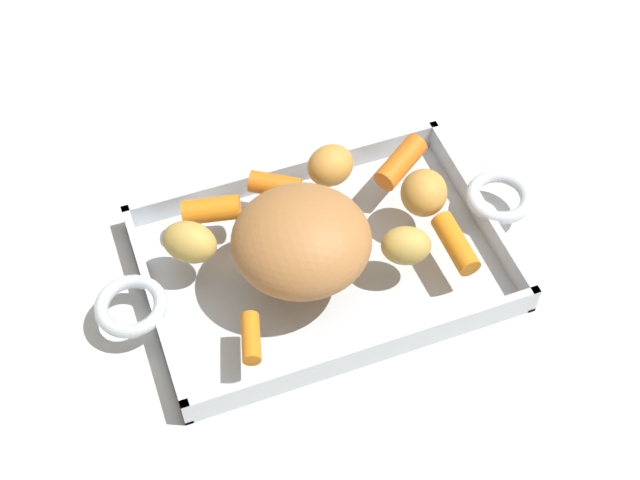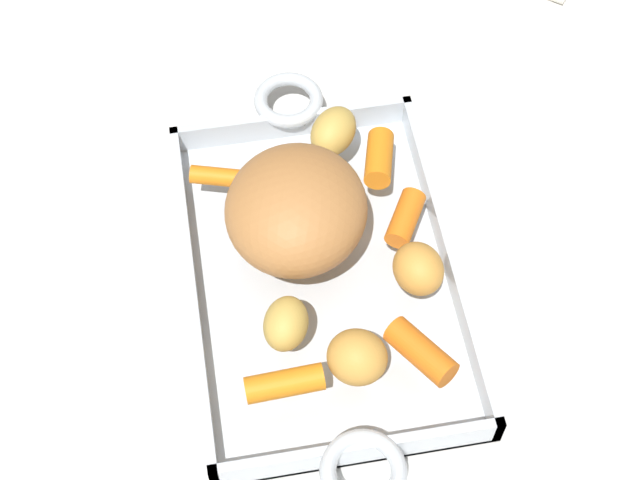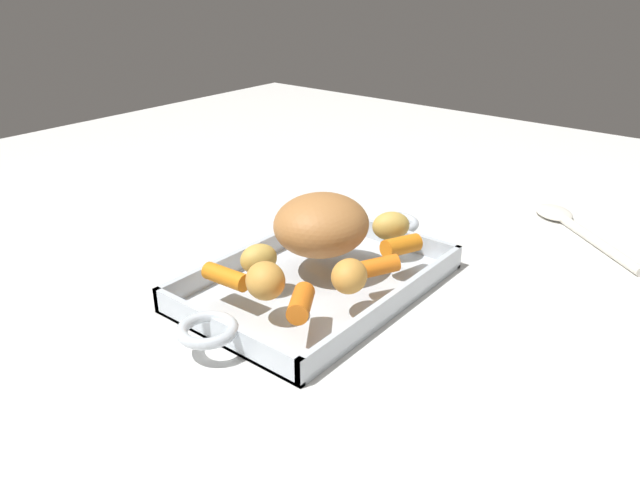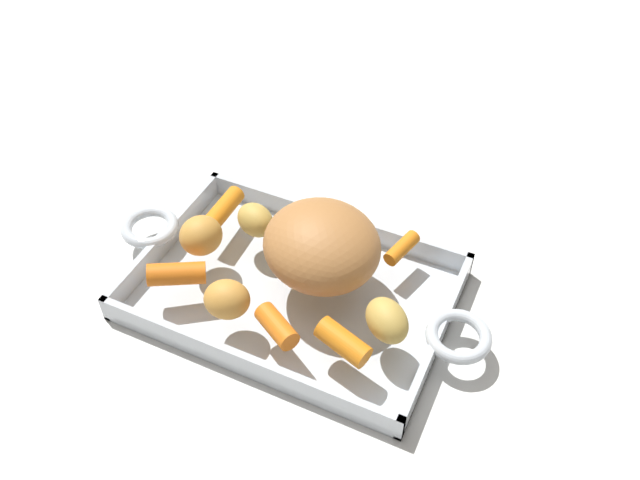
{
  "view_description": "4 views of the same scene",
  "coord_description": "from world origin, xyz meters",
  "px_view_note": "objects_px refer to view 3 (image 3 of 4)",
  "views": [
    {
      "loc": [
        -0.18,
        -0.47,
        0.71
      ],
      "look_at": [
        -0.01,
        -0.02,
        0.07
      ],
      "focal_mm": 50.08,
      "sensor_mm": 36.0,
      "label": 1
    },
    {
      "loc": [
        0.42,
        -0.07,
        0.73
      ],
      "look_at": [
        0.0,
        -0.0,
        0.07
      ],
      "focal_mm": 53.91,
      "sensor_mm": 36.0,
      "label": 2
    },
    {
      "loc": [
        0.53,
        0.43,
        0.38
      ],
      "look_at": [
        0.01,
        0.01,
        0.08
      ],
      "focal_mm": 34.12,
      "sensor_mm": 36.0,
      "label": 3
    },
    {
      "loc": [
        -0.23,
        0.42,
        0.57
      ],
      "look_at": [
        -0.02,
        -0.03,
        0.07
      ],
      "focal_mm": 37.54,
      "sensor_mm": 36.0,
      "label": 4
    }
  ],
  "objects_px": {
    "baby_carrot_short": "(378,266)",
    "baby_carrot_center_right": "(318,219)",
    "potato_golden_small": "(391,226)",
    "potato_whole": "(259,259)",
    "baby_carrot_northwest": "(401,246)",
    "potato_halved": "(349,276)",
    "roasting_dish": "(318,281)",
    "serving_spoon": "(571,224)",
    "pork_roast": "(321,225)",
    "baby_carrot_northeast": "(226,277)",
    "potato_near_roast": "(265,281)",
    "baby_carrot_southwest": "(301,303)"
  },
  "relations": [
    {
      "from": "potato_halved",
      "to": "potato_whole",
      "type": "xyz_separation_m",
      "value": [
        0.03,
        -0.11,
        -0.0
      ]
    },
    {
      "from": "roasting_dish",
      "to": "pork_roast",
      "type": "bearing_deg",
      "value": -148.69
    },
    {
      "from": "baby_carrot_short",
      "to": "potato_golden_small",
      "type": "distance_m",
      "value": 0.11
    },
    {
      "from": "baby_carrot_short",
      "to": "roasting_dish",
      "type": "bearing_deg",
      "value": -73.96
    },
    {
      "from": "potato_golden_small",
      "to": "potato_near_roast",
      "type": "distance_m",
      "value": 0.22
    },
    {
      "from": "baby_carrot_southwest",
      "to": "potato_golden_small",
      "type": "height_order",
      "value": "potato_golden_small"
    },
    {
      "from": "roasting_dish",
      "to": "pork_roast",
      "type": "height_order",
      "value": "pork_roast"
    },
    {
      "from": "baby_carrot_southwest",
      "to": "roasting_dish",
      "type": "bearing_deg",
      "value": -149.64
    },
    {
      "from": "baby_carrot_short",
      "to": "potato_halved",
      "type": "xyz_separation_m",
      "value": [
        0.06,
        -0.0,
        0.01
      ]
    },
    {
      "from": "potato_golden_small",
      "to": "baby_carrot_northwest",
      "type": "bearing_deg",
      "value": 49.94
    },
    {
      "from": "baby_carrot_short",
      "to": "potato_whole",
      "type": "relative_size",
      "value": 1.07
    },
    {
      "from": "baby_carrot_short",
      "to": "potato_near_roast",
      "type": "height_order",
      "value": "potato_near_roast"
    },
    {
      "from": "pork_roast",
      "to": "baby_carrot_northwest",
      "type": "distance_m",
      "value": 0.11
    },
    {
      "from": "potato_whole",
      "to": "baby_carrot_southwest",
      "type": "bearing_deg",
      "value": 68.95
    },
    {
      "from": "roasting_dish",
      "to": "baby_carrot_center_right",
      "type": "bearing_deg",
      "value": -140.86
    },
    {
      "from": "baby_carrot_northeast",
      "to": "serving_spoon",
      "type": "relative_size",
      "value": 0.28
    },
    {
      "from": "serving_spoon",
      "to": "potato_whole",
      "type": "bearing_deg",
      "value": 103.82
    },
    {
      "from": "potato_halved",
      "to": "baby_carrot_southwest",
      "type": "bearing_deg",
      "value": -10.7
    },
    {
      "from": "pork_roast",
      "to": "baby_carrot_short",
      "type": "xyz_separation_m",
      "value": [
        0.01,
        0.09,
        -0.03
      ]
    },
    {
      "from": "baby_carrot_northwest",
      "to": "serving_spoon",
      "type": "xyz_separation_m",
      "value": [
        -0.31,
        0.12,
        -0.04
      ]
    },
    {
      "from": "baby_carrot_short",
      "to": "potato_halved",
      "type": "bearing_deg",
      "value": -2.5
    },
    {
      "from": "potato_golden_small",
      "to": "potato_near_roast",
      "type": "xyz_separation_m",
      "value": [
        0.22,
        -0.02,
        0.0
      ]
    },
    {
      "from": "potato_golden_small",
      "to": "baby_carrot_southwest",
      "type": "bearing_deg",
      "value": 7.59
    },
    {
      "from": "pork_roast",
      "to": "baby_carrot_northeast",
      "type": "relative_size",
      "value": 2.06
    },
    {
      "from": "baby_carrot_northwest",
      "to": "potato_near_roast",
      "type": "distance_m",
      "value": 0.2
    },
    {
      "from": "potato_golden_small",
      "to": "potato_whole",
      "type": "xyz_separation_m",
      "value": [
        0.18,
        -0.07,
        -0.0
      ]
    },
    {
      "from": "baby_carrot_northwest",
      "to": "potato_halved",
      "type": "relative_size",
      "value": 1.16
    },
    {
      "from": "potato_golden_small",
      "to": "potato_near_roast",
      "type": "bearing_deg",
      "value": -5.51
    },
    {
      "from": "baby_carrot_short",
      "to": "baby_carrot_center_right",
      "type": "xyz_separation_m",
      "value": [
        -0.07,
        -0.15,
        -0.0
      ]
    },
    {
      "from": "roasting_dish",
      "to": "potato_near_roast",
      "type": "xyz_separation_m",
      "value": [
        0.11,
        0.01,
        0.05
      ]
    },
    {
      "from": "roasting_dish",
      "to": "serving_spoon",
      "type": "height_order",
      "value": "roasting_dish"
    },
    {
      "from": "baby_carrot_northwest",
      "to": "potato_near_roast",
      "type": "relative_size",
      "value": 1.15
    },
    {
      "from": "pork_roast",
      "to": "baby_carrot_center_right",
      "type": "height_order",
      "value": "pork_roast"
    },
    {
      "from": "roasting_dish",
      "to": "serving_spoon",
      "type": "relative_size",
      "value": 2.03
    },
    {
      "from": "baby_carrot_northeast",
      "to": "baby_carrot_northwest",
      "type": "distance_m",
      "value": 0.23
    },
    {
      "from": "baby_carrot_northeast",
      "to": "potato_halved",
      "type": "relative_size",
      "value": 1.3
    },
    {
      "from": "potato_whole",
      "to": "potato_near_roast",
      "type": "xyz_separation_m",
      "value": [
        0.04,
        0.05,
        0.0
      ]
    },
    {
      "from": "baby_carrot_center_right",
      "to": "baby_carrot_northwest",
      "type": "bearing_deg",
      "value": 87.28
    },
    {
      "from": "potato_halved",
      "to": "serving_spoon",
      "type": "height_order",
      "value": "potato_halved"
    },
    {
      "from": "potato_whole",
      "to": "baby_carrot_short",
      "type": "bearing_deg",
      "value": 126.92
    },
    {
      "from": "roasting_dish",
      "to": "baby_carrot_southwest",
      "type": "relative_size",
      "value": 7.27
    },
    {
      "from": "potato_halved",
      "to": "potato_golden_small",
      "type": "xyz_separation_m",
      "value": [
        -0.15,
        -0.04,
        -0.0
      ]
    },
    {
      "from": "potato_whole",
      "to": "potato_near_roast",
      "type": "height_order",
      "value": "potato_near_roast"
    },
    {
      "from": "roasting_dish",
      "to": "potato_halved",
      "type": "distance_m",
      "value": 0.09
    },
    {
      "from": "baby_carrot_northwest",
      "to": "potato_whole",
      "type": "distance_m",
      "value": 0.19
    },
    {
      "from": "baby_carrot_southwest",
      "to": "potato_halved",
      "type": "height_order",
      "value": "potato_halved"
    },
    {
      "from": "baby_carrot_northwest",
      "to": "serving_spoon",
      "type": "height_order",
      "value": "baby_carrot_northwest"
    },
    {
      "from": "baby_carrot_short",
      "to": "baby_carrot_center_right",
      "type": "distance_m",
      "value": 0.17
    },
    {
      "from": "baby_carrot_short",
      "to": "serving_spoon",
      "type": "relative_size",
      "value": 0.23
    },
    {
      "from": "baby_carrot_center_right",
      "to": "potato_near_roast",
      "type": "relative_size",
      "value": 0.97
    }
  ]
}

